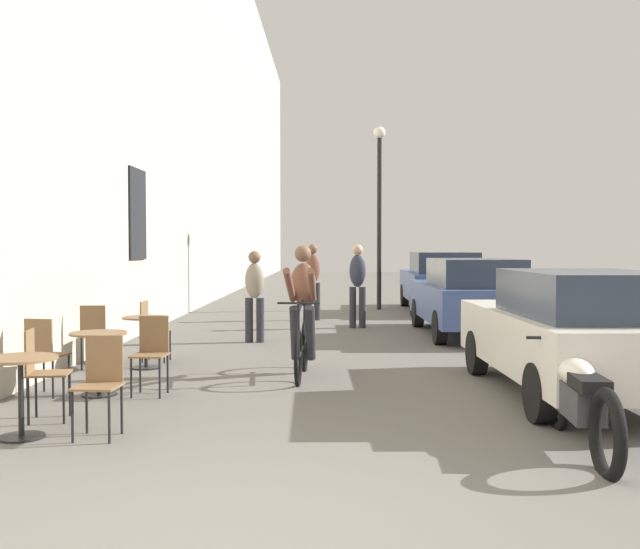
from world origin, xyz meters
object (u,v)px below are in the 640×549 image
cafe_chair_far_toward_wall (151,326)px  cafe_chair_far_toward_street (95,332)px  cafe_table_mid (99,350)px  cyclist_on_bicycle (302,314)px  parked_motorcycle (580,400)px  cafe_table_far (146,331)px  pedestrian_near (255,291)px  cafe_table_near (21,379)px  cafe_chair_mid_toward_street (151,349)px  pedestrian_mid (358,281)px  pedestrian_far (313,277)px  parked_car_third (441,281)px  parked_car_nearest (574,331)px  street_lamp (379,194)px  parked_car_second (470,296)px  cafe_chair_near_toward_street (100,379)px  cafe_chair_near_toward_wall (41,368)px  cafe_chair_mid_toward_wall (44,351)px

cafe_chair_far_toward_wall → cafe_chair_far_toward_street: bearing=-131.8°
cafe_table_mid → cyclist_on_bicycle: cyclist_on_bicycle is taller
parked_motorcycle → cafe_table_far: bearing=139.7°
cafe_chair_far_toward_wall → pedestrian_near: (1.30, 2.16, 0.39)m
cafe_table_near → cafe_chair_far_toward_wall: cafe_chair_far_toward_wall is taller
cafe_chair_mid_toward_street → cafe_table_near: bearing=-109.5°
cafe_table_mid → pedestrian_mid: pedestrian_mid is taller
cafe_table_far → cafe_table_near: bearing=-92.5°
cyclist_on_bicycle → pedestrian_far: (-0.05, 7.21, 0.18)m
cafe_chair_far_toward_street → parked_car_third: size_ratio=0.20×
cafe_chair_far_toward_wall → pedestrian_mid: pedestrian_mid is taller
parked_car_nearest → cafe_table_near: bearing=-161.3°
cafe_table_far → street_lamp: (3.87, 9.52, 2.59)m
pedestrian_near → parked_car_second: bearing=14.2°
cafe_chair_far_toward_wall → pedestrian_far: size_ratio=0.51×
parked_car_nearest → parked_motorcycle: parked_car_nearest is taller
cafe_chair_near_toward_street → cyclist_on_bicycle: 3.51m
cafe_chair_far_toward_wall → pedestrian_near: 2.55m
cafe_chair_far_toward_street → cafe_chair_far_toward_wall: size_ratio=1.00×
cafe_chair_mid_toward_street → pedestrian_far: bearing=79.0°
cafe_chair_near_toward_street → cafe_table_mid: cafe_chair_near_toward_street is taller
parked_motorcycle → street_lamp: bearing=93.4°
cyclist_on_bicycle → parked_car_third: size_ratio=0.40×
parked_motorcycle → cafe_chair_near_toward_street: bearing=175.4°
parked_car_second → parked_car_nearest: bearing=-89.0°
pedestrian_far → parked_car_second: pedestrian_far is taller
cafe_chair_near_toward_street → parked_motorcycle: cafe_chair_near_toward_street is taller
cafe_table_mid → parked_car_second: size_ratio=0.17×
parked_car_second → street_lamp: bearing=103.2°
street_lamp → cafe_table_mid: bearing=-109.1°
cafe_chair_near_toward_wall → cyclist_on_bicycle: bearing=45.9°
cafe_table_far → cafe_chair_near_toward_street: bearing=-81.8°
cafe_chair_near_toward_wall → cafe_chair_mid_toward_wall: 1.21m
cafe_chair_near_toward_wall → pedestrian_far: bearing=76.2°
cafe_chair_far_toward_wall → cyclist_on_bicycle: bearing=-26.9°
cafe_chair_near_toward_wall → parked_car_third: (5.70, 12.10, 0.29)m
cafe_chair_near_toward_street → street_lamp: 13.80m
cafe_chair_mid_toward_street → cyclist_on_bicycle: cyclist_on_bicycle is taller
cafe_table_mid → cafe_chair_mid_toward_street: (0.58, 0.08, -0.00)m
parked_car_third → pedestrian_mid: bearing=-120.4°
cafe_chair_near_toward_wall → cafe_table_far: (0.24, 3.06, 0.00)m
cafe_chair_far_toward_wall → parked_motorcycle: bearing=-43.9°
cafe_chair_far_toward_street → cafe_chair_mid_toward_wall: bearing=-89.1°
pedestrian_far → parked_car_nearest: pedestrian_far is taller
cafe_chair_far_toward_wall → street_lamp: size_ratio=0.18×
street_lamp → parked_motorcycle: street_lamp is taller
cafe_chair_near_toward_wall → cyclist_on_bicycle: (2.44, 2.51, 0.29)m
cafe_chair_near_toward_wall → cafe_chair_mid_toward_wall: same height
cafe_chair_mid_toward_street → cafe_chair_near_toward_street: bearing=-90.0°
cyclist_on_bicycle → parked_motorcycle: size_ratio=0.82×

